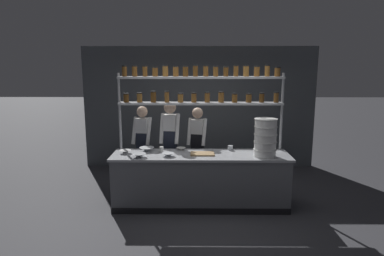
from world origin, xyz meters
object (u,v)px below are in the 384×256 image
(chef_center, at_px, (170,140))
(prep_bowl_near_right, at_px, (147,149))
(chef_left, at_px, (143,142))
(prep_bowl_near_left, at_px, (139,156))
(prep_bowl_center_back, at_px, (168,155))
(serving_cup_by_board, at_px, (230,148))
(cutting_board, at_px, (202,154))
(serving_cup_front, at_px, (162,149))
(prep_bowl_center_front, at_px, (181,149))
(prep_bowl_far_left, at_px, (125,152))
(container_stack, at_px, (265,138))
(spice_shelf_unit, at_px, (201,91))
(chef_right, at_px, (197,143))

(chef_center, bearing_deg, prep_bowl_near_right, -123.17)
(chef_left, distance_m, prep_bowl_near_left, 1.02)
(prep_bowl_center_back, bearing_deg, serving_cup_by_board, 21.91)
(cutting_board, relative_size, serving_cup_front, 4.11)
(prep_bowl_center_front, distance_m, prep_bowl_far_left, 0.97)
(container_stack, bearing_deg, serving_cup_front, 171.50)
(spice_shelf_unit, distance_m, serving_cup_by_board, 1.13)
(spice_shelf_unit, xyz_separation_m, serving_cup_front, (-0.68, -0.21, -0.99))
(chef_center, distance_m, prep_bowl_far_left, 0.93)
(chef_right, distance_m, cutting_board, 0.82)
(spice_shelf_unit, height_order, chef_right, spice_shelf_unit)
(prep_bowl_near_left, bearing_deg, chef_left, 95.19)
(prep_bowl_near_right, distance_m, serving_cup_front, 0.27)
(chef_right, bearing_deg, prep_bowl_far_left, -135.17)
(serving_cup_by_board, bearing_deg, prep_bowl_center_back, -158.09)
(serving_cup_by_board, bearing_deg, container_stack, -38.38)
(prep_bowl_center_front, bearing_deg, chef_left, 145.19)
(container_stack, height_order, prep_bowl_center_back, container_stack)
(container_stack, relative_size, serving_cup_front, 6.49)
(prep_bowl_center_front, distance_m, serving_cup_front, 0.36)
(prep_bowl_center_back, bearing_deg, prep_bowl_near_left, -171.91)
(container_stack, bearing_deg, chef_right, 140.02)
(chef_right, bearing_deg, container_stack, -26.52)
(prep_bowl_far_left, bearing_deg, container_stack, -4.24)
(chef_left, bearing_deg, container_stack, -11.67)
(prep_bowl_center_front, xyz_separation_m, serving_cup_front, (-0.33, -0.15, 0.03))
(chef_left, relative_size, prep_bowl_center_front, 9.92)
(cutting_board, relative_size, serving_cup_by_board, 4.49)
(chef_right, distance_m, prep_bowl_center_back, 1.06)
(chef_left, xyz_separation_m, prep_bowl_center_back, (0.56, -0.95, 0.01))
(prep_bowl_center_back, height_order, serving_cup_front, serving_cup_front)
(serving_cup_by_board, bearing_deg, prep_bowl_near_right, -175.94)
(chef_right, bearing_deg, serving_cup_front, -119.55)
(chef_right, bearing_deg, prep_bowl_center_front, -106.08)
(chef_left, xyz_separation_m, chef_right, (1.05, -0.01, -0.02))
(chef_left, bearing_deg, serving_cup_front, -45.98)
(prep_bowl_near_left, height_order, prep_bowl_near_right, prep_bowl_near_right)
(prep_bowl_center_back, height_order, prep_bowl_near_right, prep_bowl_near_right)
(spice_shelf_unit, relative_size, prep_bowl_center_back, 13.77)
(serving_cup_front, bearing_deg, container_stack, -8.50)
(chef_left, height_order, prep_bowl_center_front, chef_left)
(prep_bowl_near_left, xyz_separation_m, serving_cup_by_board, (1.54, 0.50, 0.01))
(prep_bowl_far_left, xyz_separation_m, serving_cup_by_board, (1.82, 0.24, 0.01))
(cutting_board, distance_m, prep_bowl_near_right, 0.99)
(prep_bowl_center_front, relative_size, serving_cup_front, 1.70)
(cutting_board, bearing_deg, chef_right, 95.61)
(prep_bowl_center_back, xyz_separation_m, prep_bowl_near_right, (-0.40, 0.33, 0.01))
(chef_left, xyz_separation_m, serving_cup_front, (0.43, -0.68, 0.03))
(chef_center, distance_m, cutting_board, 0.87)
(chef_right, height_order, prep_bowl_near_left, chef_right)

